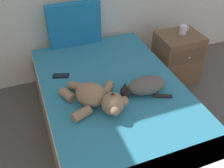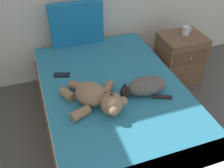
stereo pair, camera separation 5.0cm
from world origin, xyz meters
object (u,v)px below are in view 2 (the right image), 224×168
(teddy_bear, at_px, (96,97))
(cell_phone, at_px, (62,75))
(mug, at_px, (186,30))
(patterned_cushion, at_px, (77,24))
(cat, at_px, (145,87))
(nightstand, at_px, (179,59))
(bed, at_px, (117,114))

(teddy_bear, bearing_deg, cell_phone, 111.38)
(mug, bearing_deg, patterned_cushion, 161.98)
(cat, relative_size, cell_phone, 2.56)
(teddy_bear, distance_m, nightstand, 1.39)
(teddy_bear, xyz_separation_m, nightstand, (1.20, 0.65, -0.28))
(nightstand, bearing_deg, teddy_bear, -151.32)
(cat, distance_m, mug, 1.05)
(bed, bearing_deg, patterned_cushion, 96.69)
(cat, bearing_deg, mug, 39.82)
(nightstand, bearing_deg, bed, -149.77)
(bed, bearing_deg, teddy_bear, -159.28)
(teddy_bear, height_order, cell_phone, teddy_bear)
(cell_phone, bearing_deg, cat, -38.01)
(patterned_cushion, relative_size, nightstand, 0.98)
(bed, distance_m, cat, 0.40)
(bed, distance_m, nightstand, 1.15)
(cat, relative_size, mug, 3.48)
(patterned_cushion, xyz_separation_m, mug, (1.15, -0.37, -0.09))
(bed, relative_size, cell_phone, 12.80)
(cat, height_order, teddy_bear, teddy_bear)
(patterned_cushion, height_order, teddy_bear, patterned_cushion)
(patterned_cushion, height_order, cat, patterned_cushion)
(cat, height_order, nightstand, cat)
(patterned_cushion, xyz_separation_m, teddy_bear, (-0.09, -1.06, -0.15))
(bed, height_order, teddy_bear, teddy_bear)
(teddy_bear, bearing_deg, nightstand, 28.68)
(cat, bearing_deg, teddy_bear, -178.57)
(cell_phone, relative_size, nightstand, 0.28)
(nightstand, distance_m, mug, 0.35)
(bed, relative_size, nightstand, 3.54)
(cat, bearing_deg, bed, 163.16)
(cell_phone, bearing_deg, patterned_cushion, 62.23)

